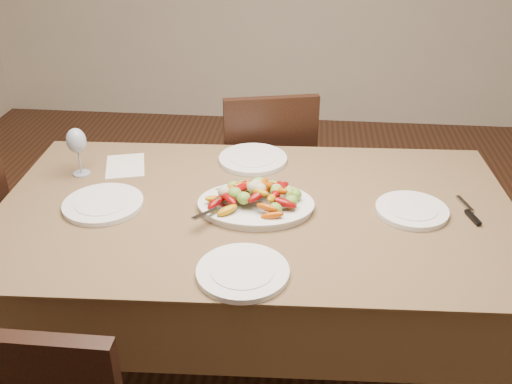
{
  "coord_description": "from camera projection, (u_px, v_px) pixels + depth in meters",
  "views": [
    {
      "loc": [
        0.07,
        -1.43,
        1.8
      ],
      "look_at": [
        -0.1,
        0.29,
        0.82
      ],
      "focal_mm": 40.0,
      "sensor_mm": 36.0,
      "label": 1
    }
  ],
  "objects": [
    {
      "name": "plate_left",
      "position": [
        103.0,
        204.0,
        2.02
      ],
      "size": [
        0.28,
        0.28,
        0.02
      ],
      "primitive_type": "cylinder",
      "color": "white",
      "rests_on": "dining_table"
    },
    {
      "name": "serving_platter",
      "position": [
        256.0,
        206.0,
        2.0
      ],
      "size": [
        0.41,
        0.31,
        0.02
      ],
      "primitive_type": "ellipsoid",
      "rotation": [
        0.0,
        0.0,
        0.05
      ],
      "color": "white",
      "rests_on": "dining_table"
    },
    {
      "name": "serving_spoon",
      "position": [
        236.0,
        202.0,
        1.96
      ],
      "size": [
        0.26,
        0.21,
        0.03
      ],
      "primitive_type": null,
      "rotation": [
        0.0,
        0.0,
        -0.61
      ],
      "color": "#9EA0A8",
      "rests_on": "serving_platter"
    },
    {
      "name": "plate_near",
      "position": [
        243.0,
        272.0,
        1.68
      ],
      "size": [
        0.28,
        0.28,
        0.02
      ],
      "primitive_type": "cylinder",
      "color": "white",
      "rests_on": "dining_table"
    },
    {
      "name": "menu_card",
      "position": [
        125.0,
        166.0,
        2.3
      ],
      "size": [
        0.2,
        0.24,
        0.0
      ],
      "primitive_type": "cube",
      "rotation": [
        0.0,
        0.0,
        0.28
      ],
      "color": "silver",
      "rests_on": "dining_table"
    },
    {
      "name": "roasted_vegetables",
      "position": [
        256.0,
        192.0,
        1.98
      ],
      "size": [
        0.33,
        0.23,
        0.09
      ],
      "primitive_type": null,
      "rotation": [
        0.0,
        0.0,
        0.05
      ],
      "color": "maroon",
      "rests_on": "serving_platter"
    },
    {
      "name": "wine_glass",
      "position": [
        78.0,
        150.0,
        2.19
      ],
      "size": [
        0.08,
        0.08,
        0.2
      ],
      "primitive_type": null,
      "color": "#8C99A5",
      "rests_on": "dining_table"
    },
    {
      "name": "table_knife",
      "position": [
        469.0,
        212.0,
        1.98
      ],
      "size": [
        0.07,
        0.2,
        0.01
      ],
      "primitive_type": null,
      "rotation": [
        0.0,
        0.0,
        0.27
      ],
      "color": "#9EA0A8",
      "rests_on": "dining_table"
    },
    {
      "name": "dining_table",
      "position": [
        256.0,
        291.0,
        2.21
      ],
      "size": [
        1.89,
        1.12,
        0.76
      ],
      "primitive_type": "cube",
      "rotation": [
        0.0,
        0.0,
        0.05
      ],
      "color": "brown",
      "rests_on": "ground"
    },
    {
      "name": "plate_far",
      "position": [
        253.0,
        159.0,
        2.34
      ],
      "size": [
        0.28,
        0.28,
        0.02
      ],
      "primitive_type": "cylinder",
      "color": "white",
      "rests_on": "dining_table"
    },
    {
      "name": "chair_far",
      "position": [
        264.0,
        175.0,
        2.85
      ],
      "size": [
        0.51,
        0.51,
        0.95
      ],
      "primitive_type": null,
      "rotation": [
        0.0,
        0.0,
        3.38
      ],
      "color": "black",
      "rests_on": "ground"
    },
    {
      "name": "plate_right",
      "position": [
        412.0,
        210.0,
        1.98
      ],
      "size": [
        0.25,
        0.25,
        0.02
      ],
      "primitive_type": "cylinder",
      "color": "white",
      "rests_on": "dining_table"
    }
  ]
}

